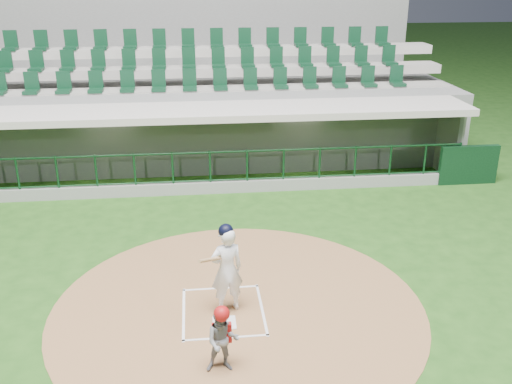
% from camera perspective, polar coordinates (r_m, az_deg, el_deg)
% --- Properties ---
extents(ground, '(120.00, 120.00, 0.00)m').
position_cam_1_polar(ground, '(11.43, -3.40, -11.06)').
color(ground, '#1D4614').
rests_on(ground, ground).
extents(dirt_circle, '(7.20, 7.20, 0.01)m').
position_cam_1_polar(dirt_circle, '(11.27, -1.79, -11.50)').
color(dirt_circle, brown).
rests_on(dirt_circle, ground).
extents(home_plate, '(0.43, 0.43, 0.02)m').
position_cam_1_polar(home_plate, '(10.83, -3.19, -12.94)').
color(home_plate, silver).
rests_on(home_plate, dirt_circle).
extents(batter_box_chalk, '(1.55, 1.80, 0.01)m').
position_cam_1_polar(batter_box_chalk, '(11.17, -3.31, -11.81)').
color(batter_box_chalk, white).
rests_on(batter_box_chalk, ground).
extents(dugout_structure, '(16.40, 3.70, 3.00)m').
position_cam_1_polar(dugout_structure, '(18.21, -4.68, 4.86)').
color(dugout_structure, gray).
rests_on(dugout_structure, ground).
extents(seating_deck, '(17.00, 6.72, 5.15)m').
position_cam_1_polar(seating_deck, '(21.08, -5.15, 8.43)').
color(seating_deck, slate).
rests_on(seating_deck, ground).
extents(batter, '(0.89, 0.92, 1.80)m').
position_cam_1_polar(batter, '(10.76, -2.97, -7.60)').
color(batter, white).
rests_on(batter, dirt_circle).
extents(catcher, '(0.56, 0.44, 1.20)m').
position_cam_1_polar(catcher, '(9.44, -3.39, -14.46)').
color(catcher, gray).
rests_on(catcher, dirt_circle).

